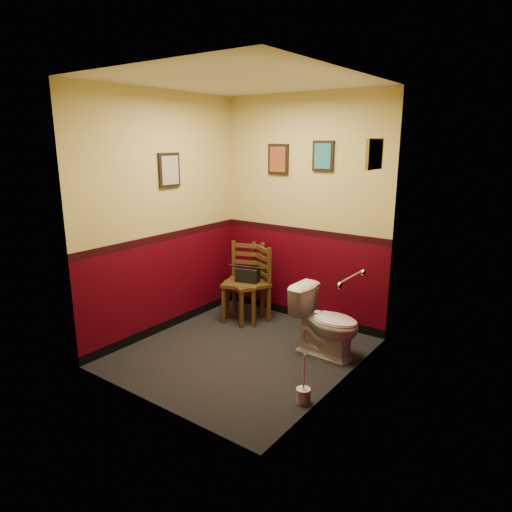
{
  "coord_description": "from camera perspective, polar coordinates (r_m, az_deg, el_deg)",
  "views": [
    {
      "loc": [
        2.72,
        -3.47,
        2.18
      ],
      "look_at": [
        0.0,
        0.25,
        1.0
      ],
      "focal_mm": 32.0,
      "sensor_mm": 36.0,
      "label": 1
    }
  ],
  "objects": [
    {
      "name": "floor",
      "position": [
        4.91,
        -1.76,
        -11.97
      ],
      "size": [
        2.2,
        2.4,
        0.0
      ],
      "primitive_type": "cube",
      "color": "black",
      "rests_on": "ground"
    },
    {
      "name": "wall_left",
      "position": [
        5.22,
        -11.48,
        4.94
      ],
      "size": [
        0.0,
        2.4,
        2.7
      ],
      "primitive_type": "cube",
      "rotation": [
        1.57,
        0.0,
        1.57
      ],
      "color": "#45020D",
      "rests_on": "ground"
    },
    {
      "name": "framed_print_back_b",
      "position": [
        5.27,
        8.38,
        12.26
      ],
      "size": [
        0.26,
        0.04,
        0.34
      ],
      "color": "black",
      "rests_on": "wall_back"
    },
    {
      "name": "chair_left",
      "position": [
        5.63,
        -1.44,
        -3.24
      ],
      "size": [
        0.57,
        0.57,
        0.95
      ],
      "rotation": [
        0.0,
        0.0,
        0.34
      ],
      "color": "#463015",
      "rests_on": "floor"
    },
    {
      "name": "wall_right",
      "position": [
        3.92,
        10.91,
        1.89
      ],
      "size": [
        0.0,
        2.4,
        2.7
      ],
      "primitive_type": "cube",
      "rotation": [
        1.57,
        0.0,
        -1.57
      ],
      "color": "#45020D",
      "rests_on": "ground"
    },
    {
      "name": "chair_right",
      "position": [
        5.6,
        -0.68,
        -3.41
      ],
      "size": [
        0.58,
        0.58,
        0.94
      ],
      "rotation": [
        0.0,
        0.0,
        -0.42
      ],
      "color": "#463015",
      "rests_on": "floor"
    },
    {
      "name": "ceiling",
      "position": [
        4.44,
        -2.04,
        21.1
      ],
      "size": [
        2.2,
        2.4,
        0.0
      ],
      "primitive_type": "cube",
      "rotation": [
        3.14,
        0.0,
        0.0
      ],
      "color": "silver",
      "rests_on": "ground"
    },
    {
      "name": "toilet_brush",
      "position": [
        4.08,
        5.94,
        -16.81
      ],
      "size": [
        0.12,
        0.12,
        0.44
      ],
      "color": "silver",
      "rests_on": "floor"
    },
    {
      "name": "grab_bar",
      "position": [
        4.25,
        11.74,
        -2.76
      ],
      "size": [
        0.05,
        0.56,
        0.06
      ],
      "color": "silver",
      "rests_on": "wall_right"
    },
    {
      "name": "handbag",
      "position": [
        5.55,
        -1.06,
        -2.41
      ],
      "size": [
        0.3,
        0.21,
        0.2
      ],
      "rotation": [
        0.0,
        0.0,
        0.26
      ],
      "color": "black",
      "rests_on": "chair_right"
    },
    {
      "name": "toilet",
      "position": [
        4.79,
        8.74,
        -8.2
      ],
      "size": [
        0.73,
        0.42,
        0.71
      ],
      "primitive_type": "imported",
      "rotation": [
        0.0,
        0.0,
        1.55
      ],
      "color": "white",
      "rests_on": "floor"
    },
    {
      "name": "framed_print_back_a",
      "position": [
        5.57,
        2.79,
        11.98
      ],
      "size": [
        0.28,
        0.04,
        0.36
      ],
      "color": "black",
      "rests_on": "wall_back"
    },
    {
      "name": "wall_back",
      "position": [
        5.47,
        5.91,
        5.55
      ],
      "size": [
        2.2,
        0.0,
        2.7
      ],
      "primitive_type": "cube",
      "rotation": [
        1.57,
        0.0,
        0.0
      ],
      "color": "#45020D",
      "rests_on": "ground"
    },
    {
      "name": "tp_stack",
      "position": [
        5.59,
        7.72,
        -7.89
      ],
      "size": [
        0.21,
        0.11,
        0.18
      ],
      "color": "silver",
      "rests_on": "floor"
    },
    {
      "name": "framed_print_right",
      "position": [
        4.39,
        14.56,
        12.23
      ],
      "size": [
        0.04,
        0.34,
        0.28
      ],
      "color": "olive",
      "rests_on": "wall_right"
    },
    {
      "name": "framed_print_left",
      "position": [
        5.22,
        -10.78,
        10.5
      ],
      "size": [
        0.04,
        0.3,
        0.38
      ],
      "color": "black",
      "rests_on": "wall_left"
    },
    {
      "name": "wall_front",
      "position": [
        3.63,
        -13.61,
        0.78
      ],
      "size": [
        2.2,
        0.0,
        2.7
      ],
      "primitive_type": "cube",
      "rotation": [
        -1.57,
        0.0,
        0.0
      ],
      "color": "#45020D",
      "rests_on": "ground"
    }
  ]
}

